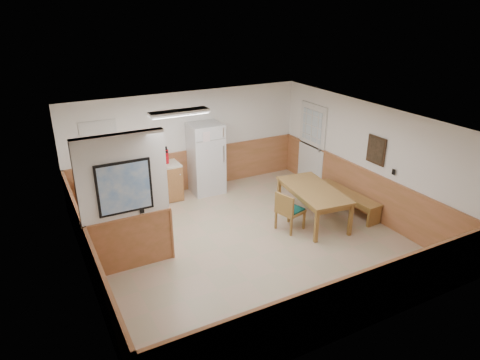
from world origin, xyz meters
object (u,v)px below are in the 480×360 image
dining_chair (288,209)px  soap_bottle (108,170)px  refrigerator (206,158)px  dining_table (313,193)px  dining_bench (347,197)px  fire_extinguisher (166,156)px

dining_chair → soap_bottle: 4.07m
refrigerator → dining_table: size_ratio=0.92×
dining_bench → soap_bottle: bearing=149.3°
dining_bench → soap_bottle: (-4.77, 2.52, 0.66)m
refrigerator → soap_bottle: 2.37m
fire_extinguisher → dining_chair: bearing=-69.8°
dining_chair → refrigerator: bearing=88.5°
dining_bench → dining_chair: (-1.73, -0.13, 0.15)m
dining_table → fire_extinguisher: size_ratio=4.59×
refrigerator → dining_chair: bearing=-74.3°
dining_chair → fire_extinguisher: fire_extinguisher is taller
fire_extinguisher → soap_bottle: (-1.39, -0.05, -0.07)m
dining_table → dining_chair: (-0.74, -0.12, -0.16)m
refrigerator → dining_chair: (0.67, -2.63, -0.39)m
dining_chair → dining_table: bearing=-6.3°
dining_table → fire_extinguisher: bearing=139.9°
refrigerator → fire_extinguisher: bearing=177.2°
dining_table → dining_bench: size_ratio=1.09×
dining_bench → dining_chair: dining_chair is taller
dining_table → dining_chair: dining_chair is taller
dining_bench → fire_extinguisher: 4.31m
refrigerator → dining_chair: size_ratio=2.07×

